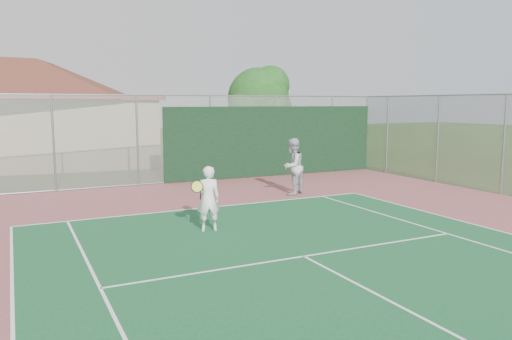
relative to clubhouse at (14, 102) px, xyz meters
The scene contains 6 objects.
back_fence 12.27m from the clubhouse, 53.51° to the right, with size 20.08×0.11×3.53m.
side_fence_right 20.85m from the clubhouse, 43.31° to the right, with size 0.08×9.00×3.50m.
clubhouse is the anchor object (origin of this frame).
tree 12.84m from the clubhouse, 31.94° to the right, with size 3.60×3.41×5.02m.
player_white_front 18.14m from the clubhouse, 76.87° to the right, with size 0.90×0.68×1.64m.
player_grey_back 16.60m from the clubhouse, 58.77° to the right, with size 1.20×1.12×1.97m.
Camera 1 is at (-5.34, -2.21, 3.20)m, focal length 35.00 mm.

